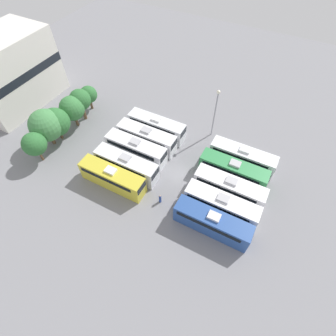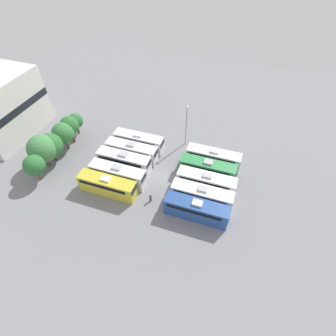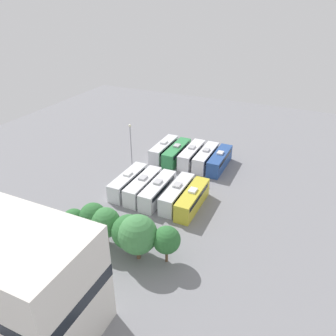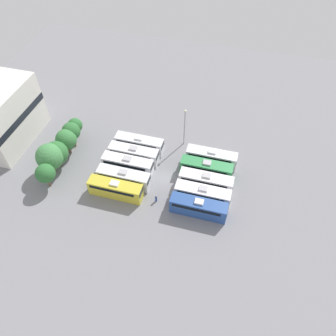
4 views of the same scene
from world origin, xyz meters
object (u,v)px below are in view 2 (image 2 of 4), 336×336
at_px(bus_9, 139,141).
at_px(worker_person, 150,198).
at_px(tree_2, 50,146).
at_px(tree_3, 63,133).
at_px(bus_6, 118,174).
at_px(tree_5, 75,121).
at_px(tree_1, 42,149).
at_px(bus_2, 206,182).
at_px(depot_building, 2,108).
at_px(bus_7, 124,161).
at_px(bus_4, 213,157).
at_px(bus_1, 202,195).
at_px(bus_8, 132,151).
at_px(bus_5, 107,185).
at_px(tree_4, 69,126).
at_px(bus_0, 196,209).
at_px(bus_3, 207,168).
at_px(light_pole, 187,120).
at_px(tree_0, 34,165).

height_order(bus_9, worker_person, bus_9).
xyz_separation_m(tree_2, tree_3, (3.97, -0.20, 0.12)).
bearing_deg(bus_6, tree_5, 55.96).
bearing_deg(tree_3, tree_1, 173.83).
xyz_separation_m(bus_2, depot_building, (2.19, 44.19, 4.60)).
xyz_separation_m(bus_7, bus_9, (6.25, -0.36, 0.00)).
xyz_separation_m(bus_4, tree_1, (-10.51, 30.23, 2.31)).
bearing_deg(bus_4, bus_1, -179.36).
distance_m(bus_8, tree_5, 15.09).
xyz_separation_m(bus_5, bus_7, (6.51, -0.04, 0.00)).
xyz_separation_m(tree_5, depot_building, (-4.54, 13.78, 3.20)).
xyz_separation_m(bus_9, worker_person, (-12.19, -7.39, -1.03)).
distance_m(bus_7, tree_4, 14.28).
relative_size(bus_5, bus_8, 1.00).
xyz_separation_m(bus_6, depot_building, (5.50, 28.64, 4.60)).
bearing_deg(tree_4, bus_6, -116.62).
bearing_deg(tree_4, bus_9, -79.09).
xyz_separation_m(bus_0, bus_3, (9.53, 0.41, 0.00)).
bearing_deg(tree_3, tree_2, 177.14).
xyz_separation_m(bus_1, bus_2, (3.22, -0.02, 0.00)).
bearing_deg(tree_4, depot_building, 96.08).
height_order(worker_person, tree_3, tree_3).
bearing_deg(tree_5, bus_8, -103.38).
distance_m(bus_1, tree_3, 30.19).
distance_m(bus_2, depot_building, 44.48).
distance_m(bus_9, tree_2, 16.91).
height_order(bus_5, light_pole, light_pole).
height_order(bus_7, bus_9, same).
xyz_separation_m(bus_9, tree_5, (0.29, 14.76, 1.40)).
relative_size(bus_5, tree_3, 1.71).
relative_size(bus_9, tree_1, 1.52).
bearing_deg(tree_5, tree_4, -165.20).
relative_size(bus_4, tree_1, 1.52).
relative_size(bus_0, tree_1, 1.52).
bearing_deg(light_pole, bus_6, 148.51).
bearing_deg(bus_6, bus_8, 2.07).
distance_m(bus_2, tree_2, 30.11).
bearing_deg(tree_3, bus_2, -93.08).
xyz_separation_m(bus_1, bus_5, (-3.11, 16.01, 0.00)).
distance_m(bus_5, bus_7, 6.51).
bearing_deg(bus_7, tree_0, 120.69).
height_order(bus_7, tree_0, tree_0).
bearing_deg(tree_5, bus_9, -91.13).
distance_m(tree_3, tree_5, 5.20).
bearing_deg(tree_0, bus_1, -81.25).
distance_m(bus_0, bus_6, 15.68).
distance_m(bus_4, bus_8, 15.99).
xyz_separation_m(bus_8, depot_building, (-1.06, 28.40, 4.60)).
relative_size(tree_1, tree_2, 1.11).
bearing_deg(bus_7, tree_1, 106.10).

